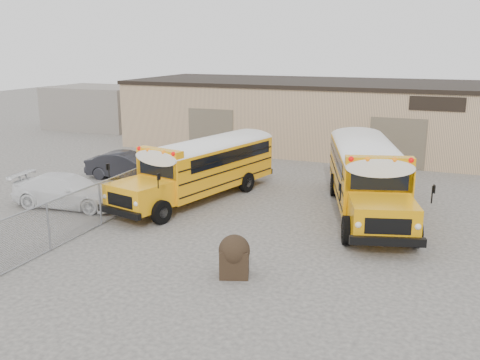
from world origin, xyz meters
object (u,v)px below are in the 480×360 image
at_px(school_bus_right, 352,144).
at_px(tarp_bundle, 234,255).
at_px(school_bus_left, 270,145).
at_px(car_white, 68,191).
at_px(car_dark, 127,165).

height_order(school_bus_right, tarp_bundle, school_bus_right).
relative_size(school_bus_left, tarp_bundle, 7.36).
height_order(school_bus_left, tarp_bundle, school_bus_left).
relative_size(school_bus_left, car_white, 1.98).
bearing_deg(school_bus_left, school_bus_right, 16.55).
height_order(school_bus_left, school_bus_right, school_bus_right).
distance_m(school_bus_right, car_white, 15.19).
xyz_separation_m(school_bus_right, car_dark, (-11.26, -5.17, -1.06)).
bearing_deg(car_white, school_bus_right, -52.44).
distance_m(school_bus_left, car_dark, 7.96).
relative_size(school_bus_right, car_white, 2.15).
height_order(school_bus_right, car_white, school_bus_right).
distance_m(school_bus_left, school_bus_right, 4.56).
bearing_deg(car_white, school_bus_left, -41.61).
bearing_deg(car_white, tarp_bundle, -119.82).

